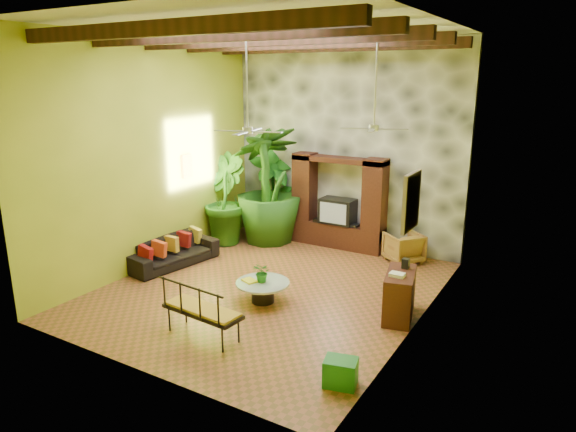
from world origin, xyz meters
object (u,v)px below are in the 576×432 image
Objects in this scene: tall_plant_c at (268,185)px; iron_bench at (199,308)px; wicker_armchair at (404,247)px; entertainment_center at (338,209)px; ceiling_fan_front at (248,119)px; green_bin at (341,372)px; tall_plant_a at (274,192)px; side_console at (399,295)px; tall_plant_b at (224,199)px; sofa at (172,252)px; coffee_table at (263,289)px; ceiling_fan_back at (374,117)px.

tall_plant_c reaches higher than iron_bench.
wicker_armchair is 3.71m from tall_plant_c.
ceiling_fan_front reaches higher than entertainment_center.
entertainment_center is at bearing 115.78° from green_bin.
ceiling_fan_front is at bearing -64.58° from tall_plant_a.
ceiling_fan_front reaches higher than tall_plant_c.
tall_plant_c is (-1.71, -0.53, 0.52)m from entertainment_center.
green_bin is (0.85, -5.24, -0.15)m from wicker_armchair.
side_console is at bearing 9.69° from ceiling_fan_front.
tall_plant_b is 2.18× the size of side_console.
tall_plant_a is 0.65m from tall_plant_c.
wicker_armchair is (2.00, 3.29, -3.06)m from ceiling_fan_front.
side_console reaches higher than wicker_armchair.
sofa is at bearing -90.00° from tall_plant_b.
entertainment_center is 4.08m from side_console.
coffee_table is (-1.59, -3.49, -0.09)m from wicker_armchair.
green_bin is (4.54, -5.50, -0.98)m from tall_plant_a.
iron_bench is at bearing -88.73° from entertainment_center.
ceiling_fan_back reaches higher than wicker_armchair.
iron_bench is (-1.68, -5.20, 0.20)m from wicker_armchair.
tall_plant_a reaches higher than coffee_table.
ceiling_fan_front is 4.71m from green_bin.
coffee_table is at bearing -60.75° from tall_plant_a.
tall_plant_c is 2.83× the size of side_console.
tall_plant_c is at bearing 115.41° from iron_bench.
entertainment_center is 1.05× the size of tall_plant_b.
entertainment_center is at bearing 86.76° from ceiling_fan_front.
tall_plant_a reaches higher than entertainment_center.
tall_plant_b is at bearing -145.54° from tall_plant_c.
sofa is at bearing 155.94° from green_bin.
coffee_table is at bearing -127.43° from ceiling_fan_back.
wicker_armchair reaches higher than coffee_table.
ceiling_fan_front reaches higher than wicker_armchair.
entertainment_center is 2.28× the size of side_console.
tall_plant_b is 2.25× the size of coffee_table.
iron_bench is (-0.10, -1.71, 0.29)m from coffee_table.
iron_bench reaches higher than wicker_armchair.
ceiling_fan_front is 4.08m from tall_plant_b.
green_bin is (0.00, -2.44, -0.22)m from side_console.
entertainment_center is 2.35× the size of coffee_table.
wicker_armchair is at bearing 58.63° from ceiling_fan_front.
ceiling_fan_front is 4.91m from wicker_armchair.
iron_bench is (-1.48, -3.52, -2.86)m from ceiling_fan_back.
sofa is 2.09× the size of coffee_table.
iron_bench is (2.77, -4.28, -0.60)m from tall_plant_b.
coffee_table is at bearing -93.24° from sofa.
tall_plant_a is 4.40m from coffee_table.
side_console reaches higher than green_bin.
side_console is (2.43, 0.69, 0.16)m from coffee_table.
ceiling_fan_front is at bearing 145.62° from green_bin.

